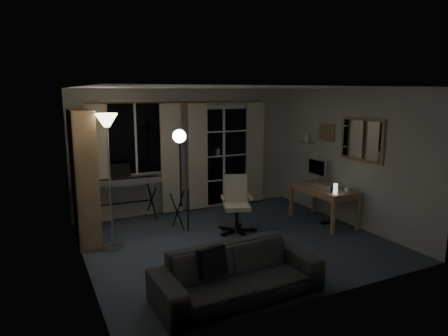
# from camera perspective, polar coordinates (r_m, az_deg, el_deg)

# --- Properties ---
(floor) EXTENTS (4.50, 4.00, 0.02)m
(floor) POSITION_cam_1_polar(r_m,az_deg,el_deg) (6.45, 1.56, -10.53)
(floor) COLOR #3E4A5B
(floor) RESTS_ON ground
(window) EXTENTS (1.20, 0.08, 1.40)m
(window) POSITION_cam_1_polar(r_m,az_deg,el_deg) (7.55, -12.56, 4.17)
(window) COLOR white
(window) RESTS_ON floor
(french_door) EXTENTS (1.32, 0.09, 2.11)m
(french_door) POSITION_cam_1_polar(r_m,az_deg,el_deg) (8.22, -0.14, 1.61)
(french_door) COLOR white
(french_door) RESTS_ON floor
(curtains) EXTENTS (3.60, 0.07, 2.13)m
(curtains) POSITION_cam_1_polar(r_m,az_deg,el_deg) (7.78, -5.74, 1.55)
(curtains) COLOR gold
(curtains) RESTS_ON floor
(bookshelf) EXTENTS (0.35, 0.97, 2.08)m
(bookshelf) POSITION_cam_1_polar(r_m,az_deg,el_deg) (6.54, -19.63, -1.76)
(bookshelf) COLOR tan
(bookshelf) RESTS_ON floor
(torchiere_lamp) EXTENTS (0.40, 0.40, 2.04)m
(torchiere_lamp) POSITION_cam_1_polar(r_m,az_deg,el_deg) (6.01, -16.29, 3.71)
(torchiere_lamp) COLOR #B2B2B7
(torchiere_lamp) RESTS_ON floor
(keyboard_piano) EXTENTS (1.40, 0.70, 1.01)m
(keyboard_piano) POSITION_cam_1_polar(r_m,az_deg,el_deg) (7.33, -14.43, -1.96)
(keyboard_piano) COLOR black
(keyboard_piano) RESTS_ON floor
(studio_light) EXTENTS (0.41, 0.41, 1.78)m
(studio_light) POSITION_cam_1_polar(r_m,az_deg,el_deg) (6.67, -6.33, 2.90)
(studio_light) COLOR black
(studio_light) RESTS_ON floor
(office_chair) EXTENTS (0.67, 0.67, 0.96)m
(office_chair) POSITION_cam_1_polar(r_m,az_deg,el_deg) (6.77, 1.72, -4.36)
(office_chair) COLOR black
(office_chair) RESTS_ON floor
(desk) EXTENTS (0.62, 1.24, 0.66)m
(desk) POSITION_cam_1_polar(r_m,az_deg,el_deg) (7.41, 14.03, -3.23)
(desk) COLOR tan
(desk) RESTS_ON floor
(monitor) EXTENTS (0.16, 0.48, 0.42)m
(monitor) POSITION_cam_1_polar(r_m,az_deg,el_deg) (7.80, 13.13, 0.01)
(monitor) COLOR silver
(monitor) RESTS_ON desk
(desk_clutter) EXTENTS (0.39, 0.75, 0.84)m
(desk_clutter) POSITION_cam_1_polar(r_m,az_deg,el_deg) (7.23, 14.76, -4.11)
(desk_clutter) COLOR white
(desk_clutter) RESTS_ON desk
(mug) EXTENTS (0.11, 0.09, 0.11)m
(mug) POSITION_cam_1_polar(r_m,az_deg,el_deg) (7.08, 17.30, -2.90)
(mug) COLOR silver
(mug) RESTS_ON desk
(wall_mirror) EXTENTS (0.04, 0.94, 0.74)m
(wall_mirror) POSITION_cam_1_polar(r_m,az_deg,el_deg) (7.11, 19.11, 3.85)
(wall_mirror) COLOR tan
(wall_mirror) RESTS_ON floor
(framed_print) EXTENTS (0.03, 0.42, 0.32)m
(framed_print) POSITION_cam_1_polar(r_m,az_deg,el_deg) (7.76, 14.47, 5.01)
(framed_print) COLOR tan
(framed_print) RESTS_ON floor
(wall_shelf) EXTENTS (0.16, 0.30, 0.18)m
(wall_shelf) POSITION_cam_1_polar(r_m,az_deg,el_deg) (8.13, 11.76, 4.00)
(wall_shelf) COLOR tan
(wall_shelf) RESTS_ON floor
(sofa) EXTENTS (1.98, 0.64, 0.77)m
(sofa) POSITION_cam_1_polar(r_m,az_deg,el_deg) (4.70, 1.96, -13.72)
(sofa) COLOR #2E2E30
(sofa) RESTS_ON floor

